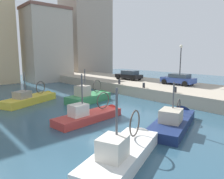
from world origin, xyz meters
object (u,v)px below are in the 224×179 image
Objects in this scene: parked_car_black at (129,75)px; fishing_boat_yellow at (32,102)px; fishing_boat_red at (93,118)px; mooring_bollard_mid at (144,85)px; quay_streetlamp at (181,58)px; fishing_boat_navy at (174,124)px; fishing_boat_white at (125,157)px; mooring_bollard_north at (119,82)px; mooring_bollard_south at (175,90)px; fishing_boat_green at (91,100)px; parked_car_blue at (178,79)px.

fishing_boat_yellow is at bearing -178.40° from parked_car_black.
parked_car_black is (13.18, 9.12, 1.78)m from fishing_boat_red.
mooring_bollard_mid is 0.11× the size of quay_streetlamp.
fishing_boat_navy is 1.10× the size of fishing_boat_white.
fishing_boat_yellow is 1.05× the size of fishing_boat_white.
mooring_bollard_north is (5.56, 11.55, 1.37)m from fishing_boat_navy.
mooring_bollard_south is (-4.23, -10.46, -0.42)m from parked_car_black.
fishing_boat_green is 1.45× the size of parked_car_black.
fishing_boat_yellow is at bearing 85.46° from fishing_boat_white.
parked_car_black is at bearing 21.80° from fishing_boat_green.
quay_streetlamp reaches higher than mooring_bollard_north.
mooring_bollard_north is (11.43, 12.73, 1.36)m from fishing_boat_white.
mooring_bollard_mid is at bearing 166.52° from parked_car_blue.
parked_car_black is 7.54× the size of mooring_bollard_south.
parked_car_blue is at bearing 31.00° from fishing_boat_navy.
fishing_boat_green is at bearing 161.91° from quay_streetlamp.
mooring_bollard_south is at bearing -151.81° from quay_streetlamp.
mooring_bollard_north is at bearing 133.92° from parked_car_blue.
fishing_boat_red is 8.81m from fishing_boat_yellow.
fishing_boat_green is 12.88m from fishing_boat_white.
fishing_boat_green is 1.46× the size of parked_car_blue.
fishing_boat_navy reaches higher than mooring_bollard_north.
mooring_bollard_north is at bearing -11.32° from fishing_boat_yellow.
fishing_boat_white is at bearing -155.39° from parked_car_blue.
fishing_boat_yellow is at bearing 109.03° from fishing_boat_navy.
fishing_boat_white is 1.35× the size of quay_streetlamp.
fishing_boat_red is at bearing 124.73° from fishing_boat_navy.
mooring_bollard_north is (5.35, 1.38, 1.34)m from fishing_boat_green.
fishing_boat_white is at bearing -142.63° from mooring_bollard_mid.
parked_car_blue is at bearing -46.08° from mooring_bollard_north.
parked_car_black is 7.70m from parked_car_blue.
mooring_bollard_mid is (11.43, 8.73, 1.36)m from fishing_boat_white.
parked_car_black is 1.01× the size of parked_car_blue.
parked_car_black is 7.54× the size of mooring_bollard_north.
fishing_boat_red is at bearing -173.41° from quay_streetlamp.
fishing_boat_red is at bearing -81.50° from fishing_boat_yellow.
fishing_boat_yellow reaches higher than parked_car_black.
quay_streetlamp reaches higher than fishing_boat_navy.
parked_car_blue is 7.45× the size of mooring_bollard_mid.
fishing_boat_red is 11.72× the size of mooring_bollard_south.
fishing_boat_white reaches higher than mooring_bollard_mid.
fishing_boat_red is 5.95m from fishing_boat_navy.
fishing_boat_red is 1.55× the size of parked_car_black.
fishing_boat_green is at bearing 61.85° from fishing_boat_white.
fishing_boat_navy is 12.98× the size of mooring_bollard_north.
parked_car_blue is at bearing -84.19° from parked_car_black.
fishing_boat_yellow is at bearing 156.17° from quay_streetlamp.
fishing_boat_navy is 5.98m from fishing_boat_white.
fishing_boat_white is 17.16m from mooring_bollard_north.
mooring_bollard_mid is at bearing 16.54° from fishing_boat_red.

